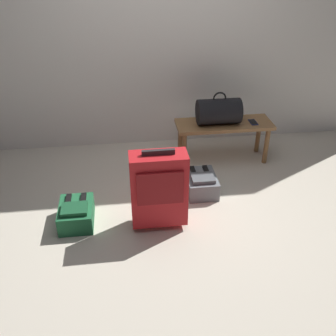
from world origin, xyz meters
TOP-DOWN VIEW (x-y plane):
  - ground_plane at (0.00, 0.00)m, footprint 6.60×6.60m
  - back_wall at (0.00, 1.60)m, footprint 6.00×0.10m
  - bench at (0.62, 1.02)m, footprint 1.00×0.36m
  - duffel_bag_black at (0.55, 1.02)m, footprint 0.44×0.26m
  - cell_phone at (0.92, 0.99)m, footprint 0.07×0.14m
  - suitcase_upright_red at (-0.18, -0.00)m, footprint 0.45×0.23m
  - backpack_grey at (0.27, 0.44)m, footprint 0.28×0.38m
  - backpack_green at (-0.87, 0.11)m, footprint 0.28×0.38m

SIDE VIEW (x-z plane):
  - ground_plane at x=0.00m, z-range 0.00..0.00m
  - backpack_grey at x=0.27m, z-range -0.01..0.20m
  - backpack_green at x=-0.87m, z-range -0.01..0.20m
  - bench at x=0.62m, z-range 0.15..0.58m
  - suitcase_upright_red at x=-0.18m, z-range 0.01..0.73m
  - cell_phone at x=0.92m, z-range 0.43..0.44m
  - duffel_bag_black at x=0.55m, z-range 0.40..0.73m
  - back_wall at x=0.00m, z-range 0.00..2.80m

